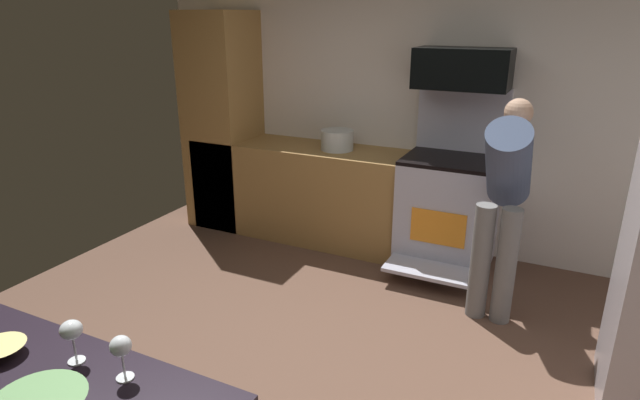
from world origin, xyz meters
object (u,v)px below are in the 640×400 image
wine_glass_far (71,332)px  stock_pot (337,140)px  wine_glass_extra (121,348)px  person_cook (504,193)px  oven_range (448,208)px  mixing_bowl_prep (1,350)px  microwave (463,69)px

wine_glass_far → stock_pot: size_ratio=0.56×
wine_glass_far → stock_pot: stock_pot is taller
wine_glass_far → wine_glass_extra: bearing=2.2°
stock_pot → wine_glass_extra: bearing=-78.3°
wine_glass_extra → stock_pot: stock_pot is taller
stock_pot → person_cook: bearing=-21.4°
wine_glass_far → stock_pot: (-0.44, 3.21, -0.03)m
stock_pot → wine_glass_far: bearing=-82.2°
person_cook → wine_glass_far: bearing=-112.8°
oven_range → wine_glass_extra: size_ratio=9.15×
mixing_bowl_prep → oven_range: bearing=75.1°
mixing_bowl_prep → stock_pot: stock_pot is taller
mixing_bowl_prep → wine_glass_far: size_ratio=1.06×
person_cook → wine_glass_far: 2.84m
microwave → stock_pot: microwave is taller
microwave → wine_glass_extra: size_ratio=4.53×
oven_range → microwave: 1.15m
mixing_bowl_prep → microwave: bearing=75.5°
oven_range → person_cook: bearing=-50.2°
microwave → mixing_bowl_prep: 3.58m
microwave → mixing_bowl_prep: (-0.87, -3.39, -0.73)m
person_cook → wine_glass_far: person_cook is taller
microwave → mixing_bowl_prep: bearing=-104.5°
oven_range → stock_pot: size_ratio=5.07×
mixing_bowl_prep → wine_glass_far: (0.27, 0.09, 0.10)m
oven_range → wine_glass_far: size_ratio=9.08×
oven_range → wine_glass_far: (-0.60, -3.20, 0.52)m
oven_range → stock_pot: oven_range is taller
person_cook → mixing_bowl_prep: person_cook is taller
microwave → person_cook: 1.13m
oven_range → wine_glass_extra: 3.26m
mixing_bowl_prep → wine_glass_far: bearing=19.1°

